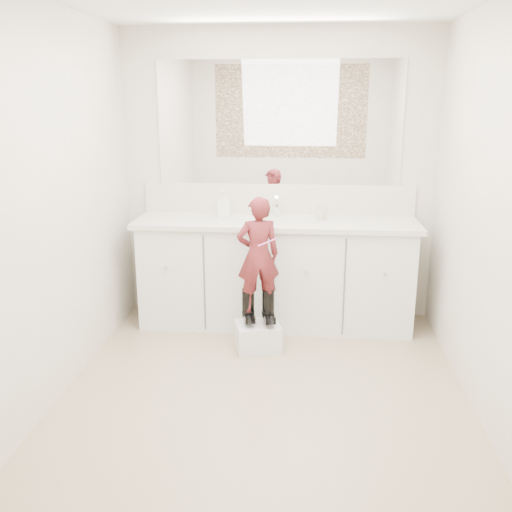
# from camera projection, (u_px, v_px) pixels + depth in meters

# --- Properties ---
(floor) EXTENTS (3.00, 3.00, 0.00)m
(floor) POSITION_uv_depth(u_px,v_px,m) (264.00, 395.00, 3.67)
(floor) COLOR #7E6B52
(floor) RESTS_ON ground
(wall_back) EXTENTS (2.60, 0.00, 2.60)m
(wall_back) POSITION_uv_depth(u_px,v_px,m) (278.00, 177.00, 4.78)
(wall_back) COLOR beige
(wall_back) RESTS_ON floor
(wall_front) EXTENTS (2.60, 0.00, 2.60)m
(wall_front) POSITION_uv_depth(u_px,v_px,m) (230.00, 300.00, 1.91)
(wall_front) COLOR beige
(wall_front) RESTS_ON floor
(wall_left) EXTENTS (0.00, 3.00, 3.00)m
(wall_left) POSITION_uv_depth(u_px,v_px,m) (52.00, 208.00, 3.46)
(wall_left) COLOR beige
(wall_left) RESTS_ON floor
(wall_right) EXTENTS (0.00, 3.00, 3.00)m
(wall_right) POSITION_uv_depth(u_px,v_px,m) (493.00, 216.00, 3.23)
(wall_right) COLOR beige
(wall_right) RESTS_ON floor
(vanity_cabinet) EXTENTS (2.20, 0.55, 0.85)m
(vanity_cabinet) POSITION_uv_depth(u_px,v_px,m) (276.00, 275.00, 4.73)
(vanity_cabinet) COLOR silver
(vanity_cabinet) RESTS_ON floor
(countertop) EXTENTS (2.28, 0.58, 0.04)m
(countertop) POSITION_uv_depth(u_px,v_px,m) (276.00, 223.00, 4.60)
(countertop) COLOR beige
(countertop) RESTS_ON vanity_cabinet
(backsplash) EXTENTS (2.28, 0.03, 0.25)m
(backsplash) POSITION_uv_depth(u_px,v_px,m) (278.00, 199.00, 4.82)
(backsplash) COLOR beige
(backsplash) RESTS_ON countertop
(mirror) EXTENTS (2.00, 0.02, 1.00)m
(mirror) POSITION_uv_depth(u_px,v_px,m) (279.00, 123.00, 4.65)
(mirror) COLOR white
(mirror) RESTS_ON wall_back
(dot_panel) EXTENTS (2.00, 0.01, 1.20)m
(dot_panel) POSITION_uv_depth(u_px,v_px,m) (229.00, 165.00, 1.80)
(dot_panel) COLOR #472819
(dot_panel) RESTS_ON wall_front
(faucet) EXTENTS (0.08, 0.08, 0.10)m
(faucet) POSITION_uv_depth(u_px,v_px,m) (277.00, 210.00, 4.73)
(faucet) COLOR silver
(faucet) RESTS_ON countertop
(cup) EXTENTS (0.11, 0.11, 0.10)m
(cup) POSITION_uv_depth(u_px,v_px,m) (321.00, 213.00, 4.61)
(cup) COLOR beige
(cup) RESTS_ON countertop
(soap_bottle) EXTENTS (0.11, 0.11, 0.22)m
(soap_bottle) POSITION_uv_depth(u_px,v_px,m) (224.00, 204.00, 4.69)
(soap_bottle) COLOR silver
(soap_bottle) RESTS_ON countertop
(step_stool) EXTENTS (0.38, 0.34, 0.21)m
(step_stool) POSITION_uv_depth(u_px,v_px,m) (258.00, 337.00, 4.31)
(step_stool) COLOR silver
(step_stool) RESTS_ON floor
(boot_left) EXTENTS (0.14, 0.20, 0.27)m
(boot_left) POSITION_uv_depth(u_px,v_px,m) (248.00, 306.00, 4.27)
(boot_left) COLOR black
(boot_left) RESTS_ON step_stool
(boot_right) EXTENTS (0.14, 0.20, 0.27)m
(boot_right) POSITION_uv_depth(u_px,v_px,m) (268.00, 307.00, 4.26)
(boot_right) COLOR black
(boot_right) RESTS_ON step_stool
(toddler) EXTENTS (0.36, 0.28, 0.87)m
(toddler) POSITION_uv_depth(u_px,v_px,m) (258.00, 255.00, 4.15)
(toddler) COLOR #A03138
(toddler) RESTS_ON step_stool
(toothbrush) EXTENTS (0.13, 0.05, 0.06)m
(toothbrush) POSITION_uv_depth(u_px,v_px,m) (267.00, 242.00, 4.04)
(toothbrush) COLOR pink
(toothbrush) RESTS_ON toddler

